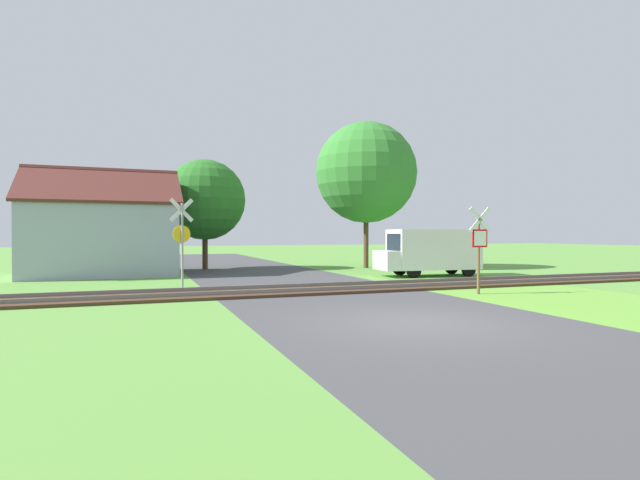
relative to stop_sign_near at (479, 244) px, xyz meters
The scene contains 9 objects.
ground_plane 6.47m from the stop_sign_near, 140.62° to the right, with size 160.00×160.00×0.00m, color #5B933D.
road_asphalt 5.47m from the stop_sign_near, 157.89° to the right, with size 7.37×80.00×0.01m, color #424244.
rail_track 5.78m from the stop_sign_near, 150.50° to the left, with size 60.00×2.60×0.22m.
stop_sign_near is the anchor object (origin of this frame).
crossing_sign_far 10.46m from the stop_sign_near, 152.21° to the left, with size 0.87×0.20×3.33m.
house 18.06m from the stop_sign_near, 133.24° to the left, with size 7.29×6.10×5.33m.
tree_right 14.06m from the stop_sign_near, 80.81° to the left, with size 6.06×6.06×8.75m.
tree_center 17.19m from the stop_sign_near, 114.57° to the left, with size 4.65×4.65×6.34m.
mail_truck 7.35m from the stop_sign_near, 69.85° to the left, with size 5.04×2.26×2.24m.
Camera 1 is at (-5.97, -9.88, 2.01)m, focal length 28.00 mm.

